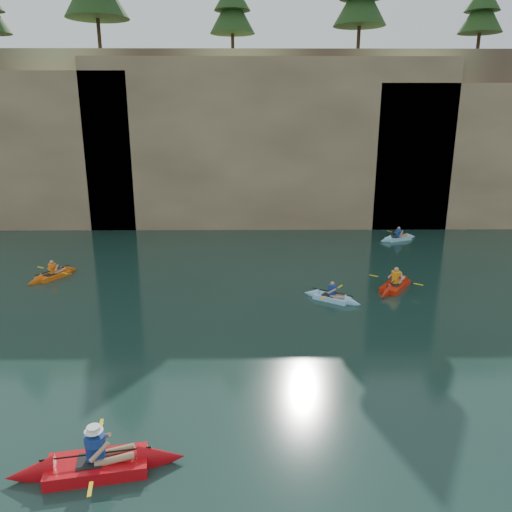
{
  "coord_description": "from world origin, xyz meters",
  "views": [
    {
      "loc": [
        0.77,
        -11.47,
        7.85
      ],
      "look_at": [
        0.94,
        4.98,
        3.0
      ],
      "focal_mm": 35.0,
      "sensor_mm": 36.0,
      "label": 1
    }
  ],
  "objects_px": {
    "main_kayaker": "(97,465)",
    "kayaker_red_far": "(395,285)",
    "kayaker_ltblue_near": "(332,297)",
    "kayaker_orange": "(53,275)"
  },
  "relations": [
    {
      "from": "kayaker_orange",
      "to": "kayaker_ltblue_near",
      "type": "distance_m",
      "value": 13.41
    },
    {
      "from": "main_kayaker",
      "to": "kayaker_ltblue_near",
      "type": "relative_size",
      "value": 1.56
    },
    {
      "from": "main_kayaker",
      "to": "kayaker_ltblue_near",
      "type": "bearing_deg",
      "value": 46.04
    },
    {
      "from": "kayaker_ltblue_near",
      "to": "kayaker_red_far",
      "type": "relative_size",
      "value": 0.79
    },
    {
      "from": "main_kayaker",
      "to": "kayaker_red_far",
      "type": "height_order",
      "value": "main_kayaker"
    },
    {
      "from": "kayaker_red_far",
      "to": "kayaker_orange",
      "type": "bearing_deg",
      "value": 119.19
    },
    {
      "from": "main_kayaker",
      "to": "kayaker_orange",
      "type": "height_order",
      "value": "main_kayaker"
    },
    {
      "from": "kayaker_orange",
      "to": "main_kayaker",
      "type": "bearing_deg",
      "value": -124.7
    },
    {
      "from": "kayaker_orange",
      "to": "kayaker_red_far",
      "type": "height_order",
      "value": "kayaker_red_far"
    },
    {
      "from": "main_kayaker",
      "to": "kayaker_ltblue_near",
      "type": "distance_m",
      "value": 12.54
    }
  ]
}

